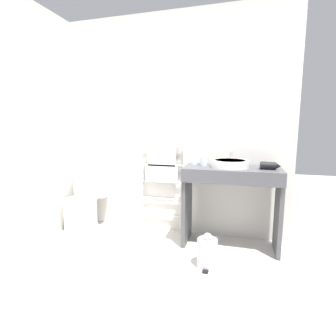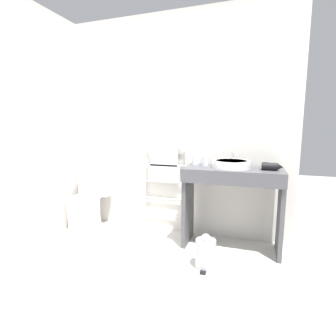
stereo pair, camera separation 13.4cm
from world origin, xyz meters
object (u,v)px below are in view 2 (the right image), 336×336
object	(u,v)px
toilet	(87,206)
trash_bin	(206,253)
cup_near_edge	(205,161)
cup_near_wall	(196,160)
hair_dryer	(271,166)
sink_basin	(231,164)
towel_radiator	(164,171)

from	to	relation	value
toilet	trash_bin	bearing A→B (deg)	-15.66
cup_near_edge	trash_bin	xyz separation A→B (m)	(0.13, -0.59, -0.76)
toilet	trash_bin	distance (m)	1.65
cup_near_wall	hair_dryer	bearing A→B (deg)	-9.53
toilet	hair_dryer	bearing A→B (deg)	1.02
sink_basin	cup_near_edge	world-z (taller)	cup_near_edge
toilet	towel_radiator	world-z (taller)	towel_radiator
trash_bin	cup_near_edge	bearing A→B (deg)	102.81
towel_radiator	cup_near_wall	size ratio (longest dim) A/B	11.15
toilet	hair_dryer	size ratio (longest dim) A/B	3.75
toilet	hair_dryer	distance (m)	2.19
towel_radiator	cup_near_wall	distance (m)	0.44
cup_near_edge	sink_basin	bearing A→B (deg)	-18.13
cup_near_wall	cup_near_edge	xyz separation A→B (m)	(0.11, -0.02, 0.00)
towel_radiator	cup_near_edge	world-z (taller)	towel_radiator
toilet	trash_bin	size ratio (longest dim) A/B	2.25
sink_basin	cup_near_edge	size ratio (longest dim) A/B	3.83
cup_near_edge	trash_bin	size ratio (longest dim) A/B	0.30
cup_near_wall	trash_bin	size ratio (longest dim) A/B	0.29
cup_near_wall	cup_near_edge	distance (m)	0.11
toilet	sink_basin	xyz separation A→B (m)	(1.73, 0.05, 0.60)
cup_near_edge	hair_dryer	xyz separation A→B (m)	(0.66, -0.11, -0.01)
cup_near_wall	cup_near_edge	bearing A→B (deg)	-10.22
cup_near_wall	towel_radiator	bearing A→B (deg)	166.92
sink_basin	cup_near_wall	distance (m)	0.41
toilet	cup_near_edge	world-z (taller)	cup_near_edge
towel_radiator	hair_dryer	xyz separation A→B (m)	(1.18, -0.22, 0.15)
towel_radiator	trash_bin	bearing A→B (deg)	-47.30
towel_radiator	cup_near_wall	world-z (taller)	towel_radiator
hair_dryer	toilet	bearing A→B (deg)	-178.98
cup_near_edge	hair_dryer	size ratio (longest dim) A/B	0.51
toilet	trash_bin	world-z (taller)	toilet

